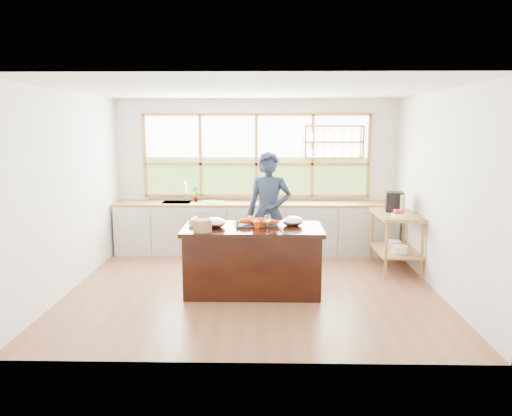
{
  "coord_description": "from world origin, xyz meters",
  "views": [
    {
      "loc": [
        0.18,
        -6.7,
        2.24
      ],
      "look_at": [
        0.04,
        0.15,
        1.1
      ],
      "focal_mm": 35.0,
      "sensor_mm": 36.0,
      "label": 1
    }
  ],
  "objects_px": {
    "espresso_machine": "(394,202)",
    "wicker_basket": "(202,226)",
    "island": "(253,260)",
    "cook": "(269,213)"
  },
  "relations": [
    {
      "from": "espresso_machine",
      "to": "wicker_basket",
      "type": "xyz_separation_m",
      "value": [
        -2.82,
        -1.56,
        -0.08
      ]
    },
    {
      "from": "island",
      "to": "wicker_basket",
      "type": "height_order",
      "value": "wicker_basket"
    },
    {
      "from": "cook",
      "to": "wicker_basket",
      "type": "bearing_deg",
      "value": -118.16
    },
    {
      "from": "cook",
      "to": "espresso_machine",
      "type": "height_order",
      "value": "cook"
    },
    {
      "from": "island",
      "to": "wicker_basket",
      "type": "bearing_deg",
      "value": -155.55
    },
    {
      "from": "cook",
      "to": "wicker_basket",
      "type": "distance_m",
      "value": 1.47
    },
    {
      "from": "espresso_machine",
      "to": "wicker_basket",
      "type": "relative_size",
      "value": 1.29
    },
    {
      "from": "cook",
      "to": "espresso_machine",
      "type": "bearing_deg",
      "value": 17.55
    },
    {
      "from": "island",
      "to": "espresso_machine",
      "type": "distance_m",
      "value": 2.6
    },
    {
      "from": "island",
      "to": "cook",
      "type": "height_order",
      "value": "cook"
    }
  ]
}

